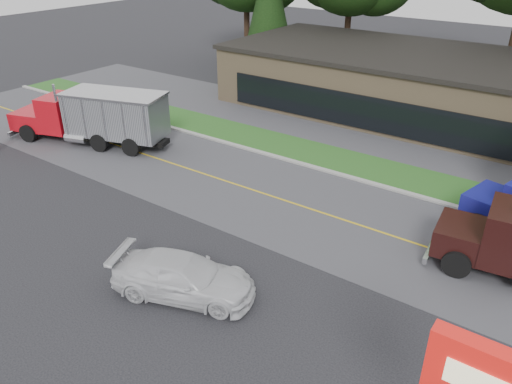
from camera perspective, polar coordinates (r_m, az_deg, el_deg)
ground at (r=18.60m, az=-10.09°, el=-12.55°), size 140.00×140.00×0.00m
road at (r=24.46m, az=4.78°, el=-1.49°), size 60.00×8.00×0.02m
center_line at (r=24.46m, az=4.78°, el=-1.49°), size 60.00×0.12×0.01m
curb at (r=27.78m, az=9.28°, el=1.96°), size 60.00×0.30×0.12m
grass_verge at (r=29.27m, az=10.89°, el=3.20°), size 60.00×3.40×0.03m
far_parking at (r=33.57m, az=14.61°, el=6.03°), size 60.00×7.00×0.02m
strip_mall at (r=37.88m, az=21.31°, el=10.69°), size 32.00×12.00×4.00m
evergreen_left at (r=48.02m, az=1.51°, el=20.83°), size 4.94×4.94×11.22m
dump_truck_red at (r=32.52m, az=-17.80°, el=8.31°), size 10.54×5.48×3.36m
rally_car at (r=18.51m, az=-8.27°, el=-9.57°), size 5.71×3.84×1.53m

